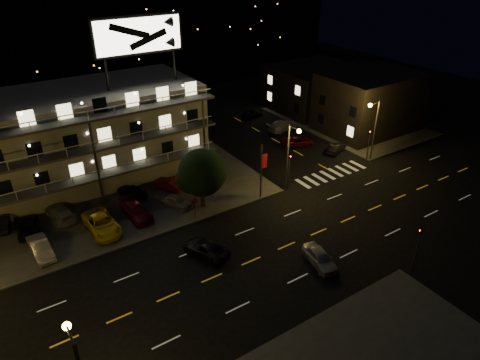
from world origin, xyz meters
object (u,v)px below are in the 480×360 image
lot_car_2 (102,224)px  road_car_west (206,249)px  lot_car_4 (177,201)px  lot_car_7 (60,213)px  side_car_0 (336,148)px  tree (202,174)px  road_car_east (320,258)px

lot_car_2 → road_car_west: size_ratio=1.22×
lot_car_4 → road_car_west: lot_car_4 is taller
lot_car_7 → road_car_west: (9.61, -12.90, -0.20)m
lot_car_4 → lot_car_7: size_ratio=0.77×
side_car_0 → lot_car_4: bearing=68.8°
tree → side_car_0: size_ratio=1.70×
tree → lot_car_4: (-2.36, 1.49, -3.25)m
lot_car_4 → road_car_east: (6.38, -15.24, -0.06)m
lot_car_2 → road_car_west: 10.87m
side_car_0 → road_car_east: (-17.65, -16.04, 0.07)m
side_car_0 → tree: bearing=72.9°
tree → lot_car_2: size_ratio=1.18×
lot_car_7 → road_car_east: lot_car_7 is taller
lot_car_7 → side_car_0: bearing=164.6°
lot_car_2 → lot_car_7: size_ratio=1.18×
road_car_east → side_car_0: bearing=53.5°
lot_car_2 → road_car_west: (6.72, -8.54, -0.29)m
lot_car_4 → lot_car_7: bearing=133.6°
lot_car_2 → lot_car_4: 7.99m
tree → road_car_west: 8.67m
lot_car_4 → side_car_0: lot_car_4 is taller
tree → lot_car_2: 10.89m
lot_car_2 → road_car_east: size_ratio=1.35×
road_car_east → lot_car_7: bearing=142.7°
road_car_east → tree: bearing=117.6°
tree → side_car_0: tree is taller
lot_car_2 → side_car_0: size_ratio=1.44×
side_car_0 → road_car_west: bearing=87.3°
lot_car_4 → lot_car_2: bearing=155.6°
side_car_0 → lot_car_7: bearing=61.2°
lot_car_7 → side_car_0: lot_car_7 is taller
lot_car_2 → road_car_east: (14.36, -15.19, -0.22)m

